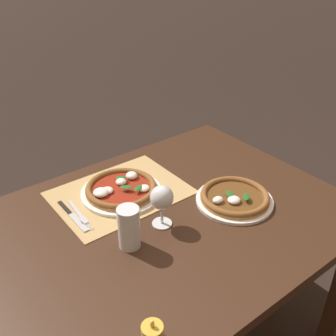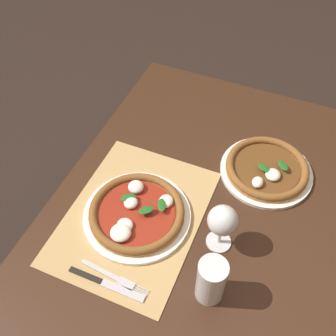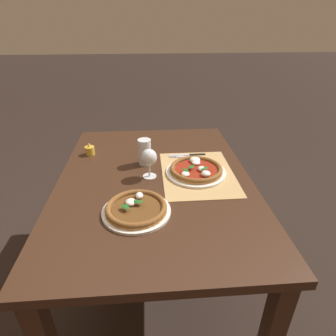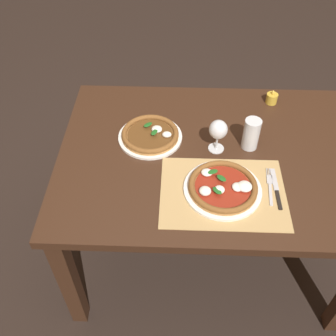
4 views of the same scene
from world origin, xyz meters
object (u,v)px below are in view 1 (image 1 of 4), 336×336
pizza_near (121,189)px  pizza_far (234,198)px  votive_candle (152,334)px  knife (72,216)px  wine_glass (162,199)px  pint_glass (129,228)px  fork (80,215)px

pizza_near → pizza_far: bearing=135.4°
pizza_far → votive_candle: votive_candle is taller
pizza_far → knife: 0.60m
wine_glass → knife: (0.23, -0.23, -0.10)m
pint_glass → pizza_far: bearing=174.9°
pint_glass → fork: pint_glass is taller
pizza_far → pint_glass: (0.44, -0.04, 0.05)m
pizza_far → knife: (0.52, -0.29, -0.01)m
pizza_far → pint_glass: bearing=-5.1°
wine_glass → votive_candle: (0.29, 0.35, -0.08)m
pizza_far → pint_glass: pint_glass is taller
pint_glass → knife: (0.08, -0.25, -0.06)m
wine_glass → votive_candle: bearing=50.0°
pizza_near → pint_glass: size_ratio=2.15×
pizza_far → wine_glass: 0.31m
knife → pint_glass: bearing=108.3°
fork → pizza_near: bearing=-171.8°
pint_glass → votive_candle: pint_glass is taller
fork → knife: bearing=-25.6°
wine_glass → fork: (0.21, -0.22, -0.10)m
pizza_near → fork: pizza_near is taller
knife → fork: bearing=154.4°
pint_glass → knife: bearing=-71.7°
pizza_near → fork: size_ratio=1.55×
pizza_far → knife: size_ratio=1.35×
pint_glass → fork: 0.25m
pizza_far → fork: 0.57m
wine_glass → pint_glass: (0.15, 0.02, -0.04)m
pizza_near → knife: 0.22m
pint_glass → fork: size_ratio=0.72×
pint_glass → votive_candle: (0.14, 0.33, -0.05)m
knife → votive_candle: 0.58m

